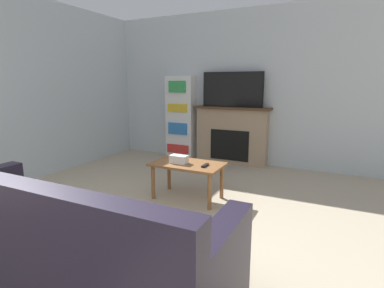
% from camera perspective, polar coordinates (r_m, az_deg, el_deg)
% --- Properties ---
extents(wall_back, '(5.94, 0.06, 2.70)m').
position_cam_1_polar(wall_back, '(5.51, 8.97, 10.39)').
color(wall_back, silver).
rests_on(wall_back, ground_plane).
extents(wall_side, '(0.06, 5.66, 2.70)m').
position_cam_1_polar(wall_side, '(5.05, -29.24, 8.99)').
color(wall_side, silver).
rests_on(wall_side, ground_plane).
extents(fireplace, '(1.39, 0.28, 1.03)m').
position_cam_1_polar(fireplace, '(5.47, 7.52, 1.69)').
color(fireplace, tan).
rests_on(fireplace, ground_plane).
extents(tv, '(1.10, 0.03, 0.61)m').
position_cam_1_polar(tv, '(5.38, 7.69, 10.25)').
color(tv, black).
rests_on(tv, fireplace).
extents(couch, '(2.47, 0.88, 0.89)m').
position_cam_1_polar(couch, '(2.45, -23.57, -17.63)').
color(couch, black).
rests_on(couch, ground_plane).
extents(coffee_table, '(0.89, 0.52, 0.46)m').
position_cam_1_polar(coffee_table, '(3.77, -0.87, -4.70)').
color(coffee_table, brown).
rests_on(coffee_table, ground_plane).
extents(tissue_box, '(0.22, 0.12, 0.10)m').
position_cam_1_polar(tissue_box, '(3.74, -2.52, -2.91)').
color(tissue_box, white).
rests_on(tissue_box, coffee_table).
extents(remote_control, '(0.04, 0.15, 0.02)m').
position_cam_1_polar(remote_control, '(3.61, 2.52, -4.10)').
color(remote_control, black).
rests_on(remote_control, coffee_table).
extents(bookshelf, '(0.55, 0.29, 1.58)m').
position_cam_1_polar(bookshelf, '(5.82, -2.13, 5.03)').
color(bookshelf, white).
rests_on(bookshelf, ground_plane).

